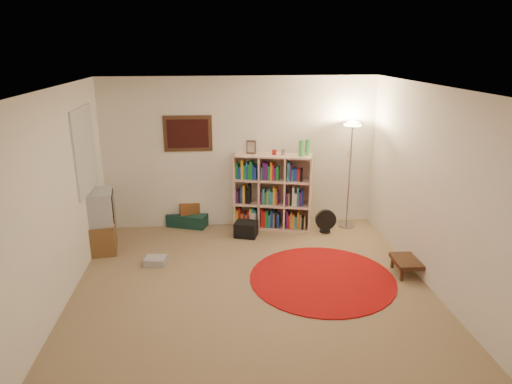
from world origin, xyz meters
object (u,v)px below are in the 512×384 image
Objects in this scene: bookshelf at (272,193)px; side_table at (412,261)px; floor_fan at (326,221)px; tv_stand at (99,222)px; floor_lamp at (352,140)px; suitcase at (189,219)px.

bookshelf is 3.06× the size of side_table.
side_table is (1.67, -1.83, -0.43)m from bookshelf.
floor_fan is 3.56m from tv_stand.
tv_stand reaches higher than side_table.
floor_lamp is 4.59× the size of floor_fan.
tv_stand is at bearing -171.65° from floor_lamp.
floor_fan is 0.51× the size of suitcase.
tv_stand is (-2.67, -0.64, -0.17)m from bookshelf.
bookshelf is 2.75m from tv_stand.
floor_fan is 1.73m from side_table.
floor_lamp is 2.33× the size of suitcase.
side_table reaches higher than suitcase.
suitcase is at bearing 145.70° from side_table.
side_table is at bearing -62.31° from floor_fan.
suitcase is at bearing 26.08° from tv_stand.
floor_lamp reaches higher than tv_stand.
tv_stand is 1.87× the size of side_table.
suitcase is (1.27, 0.90, -0.34)m from tv_stand.
floor_fan is 0.42× the size of tv_stand.
floor_fan is at bearing -3.85° from tv_stand.
suitcase is (-2.69, 0.32, -1.39)m from floor_lamp.
side_table is at bearing -24.67° from tv_stand.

